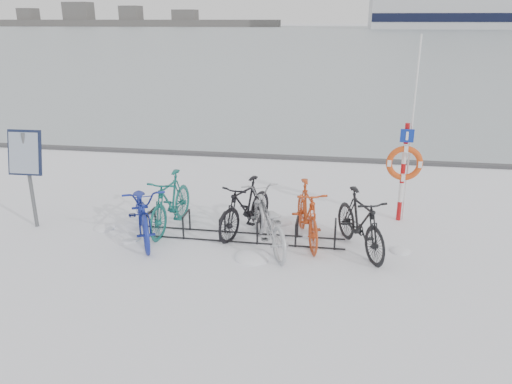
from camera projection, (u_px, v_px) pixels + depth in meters
name	position (u px, v px, depth m)	size (l,w,h in m)	color
ground	(241.00, 238.00, 9.66)	(900.00, 900.00, 0.00)	white
ice_sheet	(336.00, 32.00, 154.12)	(400.00, 298.00, 0.02)	#A6B2BB
quay_edge	(278.00, 157.00, 15.15)	(400.00, 0.25, 0.10)	#3F3F42
bike_rack	(241.00, 229.00, 9.60)	(4.00, 0.48, 0.46)	black
info_board	(26.00, 159.00, 9.72)	(0.68, 0.27, 2.00)	#595B5E
lifebuoy_station	(404.00, 163.00, 10.07)	(0.72, 0.22, 3.76)	#A90D10
shoreline	(111.00, 21.00, 269.65)	(180.00, 12.00, 9.50)	#4B4B4B
bike_0	(143.00, 209.00, 9.56)	(0.76, 2.17, 1.14)	navy
bike_1	(170.00, 200.00, 9.97)	(0.55, 1.94, 1.16)	#135954
bike_2	(245.00, 205.00, 9.80)	(0.52, 1.84, 1.11)	black
bike_3	(268.00, 219.00, 9.17)	(0.72, 2.06, 1.08)	#A3A5AB
bike_4	(307.00, 212.00, 9.42)	(0.54, 1.92, 1.15)	#B53D17
bike_5	(360.00, 221.00, 9.00)	(0.54, 1.91, 1.15)	black
snow_drifts	(229.00, 243.00, 9.47)	(6.22, 2.21, 0.22)	white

